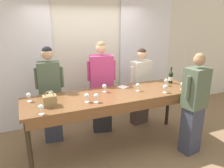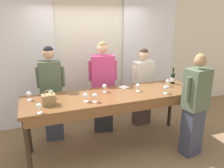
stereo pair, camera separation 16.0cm
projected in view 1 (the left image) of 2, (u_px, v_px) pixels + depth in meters
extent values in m
plane|color=#846647|center=(114.00, 147.00, 3.97)|extent=(18.00, 18.00, 0.00)
cube|color=silver|center=(88.00, 58.00, 4.82)|extent=(12.00, 0.06, 2.80)
cube|color=white|center=(19.00, 66.00, 4.25)|extent=(1.35, 0.03, 2.69)
cube|color=white|center=(145.00, 56.00, 5.31)|extent=(1.35, 0.03, 2.69)
cube|color=brown|center=(114.00, 95.00, 3.67)|extent=(2.97, 0.86, 0.05)
cube|color=brown|center=(125.00, 109.00, 3.33)|extent=(2.85, 0.03, 0.12)
cylinder|color=#2D2319|center=(30.00, 153.00, 2.98)|extent=(0.07, 0.07, 0.97)
cylinder|color=#2D2319|center=(191.00, 117.00, 4.04)|extent=(0.07, 0.07, 0.97)
cylinder|color=#2D2319|center=(27.00, 129.00, 3.61)|extent=(0.07, 0.07, 0.97)
cylinder|color=#2D2319|center=(168.00, 104.00, 4.66)|extent=(0.07, 0.07, 0.97)
cylinder|color=black|center=(171.00, 78.00, 4.24)|extent=(0.08, 0.08, 0.20)
cone|color=black|center=(171.00, 72.00, 4.21)|extent=(0.08, 0.08, 0.04)
cylinder|color=black|center=(171.00, 69.00, 4.19)|extent=(0.03, 0.03, 0.08)
cylinder|color=white|center=(171.00, 78.00, 4.25)|extent=(0.08, 0.08, 0.08)
cube|color=#997A4C|center=(50.00, 101.00, 3.16)|extent=(0.19, 0.14, 0.16)
torus|color=#997A4C|center=(49.00, 95.00, 3.13)|extent=(0.13, 0.01, 0.13)
cylinder|color=white|center=(104.00, 92.00, 3.76)|extent=(0.07, 0.07, 0.00)
cylinder|color=white|center=(104.00, 90.00, 3.75)|extent=(0.01, 0.01, 0.07)
sphere|color=white|center=(104.00, 86.00, 3.73)|extent=(0.07, 0.07, 0.07)
sphere|color=beige|center=(104.00, 87.00, 3.74)|extent=(0.05, 0.05, 0.05)
cylinder|color=white|center=(182.00, 89.00, 3.88)|extent=(0.07, 0.07, 0.00)
cylinder|color=white|center=(182.00, 88.00, 3.87)|extent=(0.01, 0.01, 0.07)
sphere|color=white|center=(183.00, 84.00, 3.85)|extent=(0.07, 0.07, 0.07)
cylinder|color=white|center=(87.00, 102.00, 3.32)|extent=(0.07, 0.07, 0.00)
cylinder|color=white|center=(87.00, 100.00, 3.31)|extent=(0.01, 0.01, 0.07)
sphere|color=white|center=(87.00, 96.00, 3.29)|extent=(0.07, 0.07, 0.07)
sphere|color=beige|center=(87.00, 96.00, 3.29)|extent=(0.05, 0.05, 0.05)
cylinder|color=white|center=(96.00, 102.00, 3.31)|extent=(0.07, 0.07, 0.00)
cylinder|color=white|center=(96.00, 100.00, 3.30)|extent=(0.01, 0.01, 0.07)
sphere|color=white|center=(96.00, 96.00, 3.28)|extent=(0.07, 0.07, 0.07)
cylinder|color=white|center=(166.00, 86.00, 4.09)|extent=(0.07, 0.07, 0.00)
cylinder|color=white|center=(166.00, 84.00, 4.08)|extent=(0.01, 0.01, 0.07)
sphere|color=white|center=(166.00, 81.00, 4.06)|extent=(0.07, 0.07, 0.07)
sphere|color=beige|center=(166.00, 81.00, 4.07)|extent=(0.05, 0.05, 0.05)
cylinder|color=white|center=(138.00, 91.00, 3.81)|extent=(0.07, 0.07, 0.00)
cylinder|color=white|center=(138.00, 89.00, 3.80)|extent=(0.01, 0.01, 0.07)
sphere|color=white|center=(138.00, 85.00, 3.78)|extent=(0.07, 0.07, 0.07)
cylinder|color=white|center=(51.00, 99.00, 3.43)|extent=(0.07, 0.07, 0.00)
cylinder|color=white|center=(51.00, 97.00, 3.42)|extent=(0.01, 0.01, 0.07)
sphere|color=white|center=(51.00, 93.00, 3.40)|extent=(0.07, 0.07, 0.07)
sphere|color=beige|center=(51.00, 94.00, 3.41)|extent=(0.05, 0.05, 0.05)
cylinder|color=white|center=(42.00, 114.00, 2.90)|extent=(0.07, 0.07, 0.00)
cylinder|color=white|center=(41.00, 112.00, 2.89)|extent=(0.01, 0.01, 0.07)
sphere|color=white|center=(41.00, 107.00, 2.87)|extent=(0.07, 0.07, 0.07)
cylinder|color=white|center=(29.00, 101.00, 3.34)|extent=(0.07, 0.07, 0.00)
cylinder|color=white|center=(29.00, 99.00, 3.33)|extent=(0.01, 0.01, 0.07)
sphere|color=white|center=(29.00, 95.00, 3.31)|extent=(0.07, 0.07, 0.07)
cylinder|color=white|center=(165.00, 92.00, 3.73)|extent=(0.07, 0.07, 0.00)
cylinder|color=white|center=(165.00, 90.00, 3.72)|extent=(0.01, 0.01, 0.07)
sphere|color=white|center=(165.00, 87.00, 3.70)|extent=(0.07, 0.07, 0.07)
cube|color=white|center=(123.00, 87.00, 4.02)|extent=(0.21, 0.21, 0.00)
cube|color=#383D51|center=(53.00, 120.00, 4.07)|extent=(0.35, 0.24, 0.85)
cube|color=#4C5B47|center=(49.00, 81.00, 3.84)|extent=(0.41, 0.28, 0.67)
sphere|color=tan|center=(47.00, 54.00, 3.70)|extent=(0.21, 0.21, 0.21)
sphere|color=black|center=(47.00, 52.00, 3.69)|extent=(0.18, 0.18, 0.18)
cylinder|color=#4C5B47|center=(62.00, 77.00, 3.88)|extent=(0.08, 0.08, 0.37)
cylinder|color=#4C5B47|center=(37.00, 79.00, 3.78)|extent=(0.08, 0.08, 0.37)
cube|color=#28282D|center=(102.00, 111.00, 4.43)|extent=(0.41, 0.30, 0.88)
cube|color=#C63D7A|center=(101.00, 73.00, 4.20)|extent=(0.49, 0.36, 0.69)
sphere|color=#DBAD89|center=(101.00, 48.00, 4.05)|extent=(0.20, 0.20, 0.20)
sphere|color=#93754C|center=(101.00, 46.00, 4.04)|extent=(0.18, 0.18, 0.18)
cylinder|color=#C63D7A|center=(114.00, 70.00, 4.22)|extent=(0.08, 0.08, 0.38)
cylinder|color=#C63D7A|center=(89.00, 71.00, 4.14)|extent=(0.08, 0.08, 0.38)
cube|color=#473833|center=(140.00, 106.00, 4.77)|extent=(0.40, 0.26, 0.78)
cube|color=silver|center=(141.00, 75.00, 4.56)|extent=(0.47, 0.30, 0.62)
sphere|color=#DBAD89|center=(142.00, 54.00, 4.43)|extent=(0.21, 0.21, 0.21)
sphere|color=#332319|center=(142.00, 53.00, 4.42)|extent=(0.18, 0.18, 0.18)
cylinder|color=silver|center=(149.00, 72.00, 4.68)|extent=(0.08, 0.08, 0.34)
cylinder|color=silver|center=(132.00, 75.00, 4.42)|extent=(0.08, 0.08, 0.34)
cube|color=#383D51|center=(191.00, 130.00, 3.73)|extent=(0.34, 0.29, 0.84)
cube|color=#4C5B47|center=(196.00, 88.00, 3.51)|extent=(0.40, 0.34, 0.66)
sphere|color=#9E7051|center=(199.00, 60.00, 3.37)|extent=(0.18, 0.18, 0.18)
sphere|color=#93754C|center=(200.00, 58.00, 3.36)|extent=(0.16, 0.16, 0.16)
cylinder|color=#4C5B47|center=(188.00, 87.00, 3.39)|extent=(0.08, 0.08, 0.36)
cylinder|color=#4C5B47|center=(204.00, 83.00, 3.60)|extent=(0.08, 0.08, 0.36)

